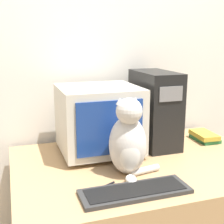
{
  "coord_description": "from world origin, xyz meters",
  "views": [
    {
      "loc": [
        -0.67,
        -1.0,
        1.41
      ],
      "look_at": [
        -0.16,
        0.52,
        1.03
      ],
      "focal_mm": 50.0,
      "sensor_mm": 36.0,
      "label": 1
    }
  ],
  "objects_px": {
    "cat": "(128,141)",
    "computer_tower": "(155,109)",
    "crt_monitor": "(99,119)",
    "keyboard": "(135,191)",
    "book_stack": "(204,136)",
    "pen": "(104,187)"
  },
  "relations": [
    {
      "from": "book_stack",
      "to": "pen",
      "type": "bearing_deg",
      "value": -152.8
    },
    {
      "from": "crt_monitor",
      "to": "keyboard",
      "type": "height_order",
      "value": "crt_monitor"
    },
    {
      "from": "cat",
      "to": "computer_tower",
      "type": "bearing_deg",
      "value": 61.13
    },
    {
      "from": "crt_monitor",
      "to": "keyboard",
      "type": "bearing_deg",
      "value": -89.0
    },
    {
      "from": "book_stack",
      "to": "pen",
      "type": "height_order",
      "value": "book_stack"
    },
    {
      "from": "computer_tower",
      "to": "pen",
      "type": "xyz_separation_m",
      "value": [
        -0.47,
        -0.46,
        -0.23
      ]
    },
    {
      "from": "crt_monitor",
      "to": "computer_tower",
      "type": "height_order",
      "value": "computer_tower"
    },
    {
      "from": "crt_monitor",
      "to": "book_stack",
      "type": "relative_size",
      "value": 2.09
    },
    {
      "from": "cat",
      "to": "keyboard",
      "type": "bearing_deg",
      "value": -89.7
    },
    {
      "from": "cat",
      "to": "book_stack",
      "type": "relative_size",
      "value": 1.84
    },
    {
      "from": "computer_tower",
      "to": "cat",
      "type": "height_order",
      "value": "computer_tower"
    },
    {
      "from": "pen",
      "to": "computer_tower",
      "type": "bearing_deg",
      "value": 44.22
    },
    {
      "from": "crt_monitor",
      "to": "computer_tower",
      "type": "distance_m",
      "value": 0.37
    },
    {
      "from": "pen",
      "to": "cat",
      "type": "bearing_deg",
      "value": 33.73
    },
    {
      "from": "crt_monitor",
      "to": "computer_tower",
      "type": "xyz_separation_m",
      "value": [
        0.37,
        0.03,
        0.03
      ]
    },
    {
      "from": "computer_tower",
      "to": "keyboard",
      "type": "bearing_deg",
      "value": -122.82
    },
    {
      "from": "crt_monitor",
      "to": "keyboard",
      "type": "xyz_separation_m",
      "value": [
        0.01,
        -0.53,
        -0.19
      ]
    },
    {
      "from": "computer_tower",
      "to": "keyboard",
      "type": "xyz_separation_m",
      "value": [
        -0.36,
        -0.56,
        -0.22
      ]
    },
    {
      "from": "crt_monitor",
      "to": "book_stack",
      "type": "xyz_separation_m",
      "value": [
        0.72,
        -0.01,
        -0.18
      ]
    },
    {
      "from": "crt_monitor",
      "to": "cat",
      "type": "xyz_separation_m",
      "value": [
        0.05,
        -0.33,
        -0.04
      ]
    },
    {
      "from": "computer_tower",
      "to": "pen",
      "type": "bearing_deg",
      "value": -135.78
    },
    {
      "from": "keyboard",
      "to": "cat",
      "type": "relative_size",
      "value": 1.24
    }
  ]
}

